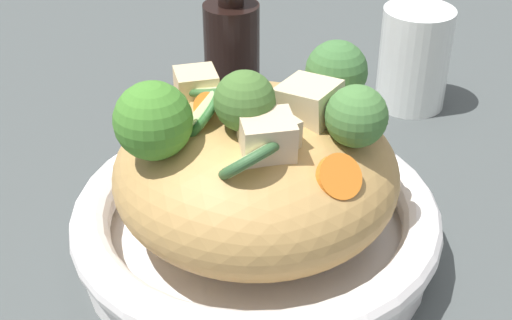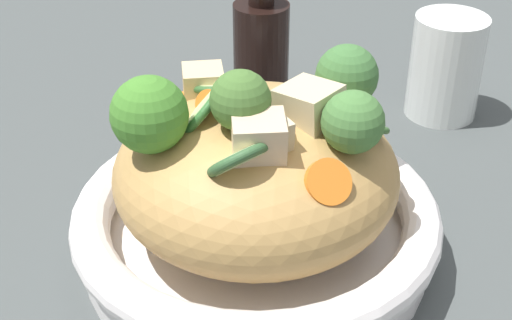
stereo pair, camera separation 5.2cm
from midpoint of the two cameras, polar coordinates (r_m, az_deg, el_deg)
The scene contains 9 objects.
ground_plane at distance 0.57m, azimuth 2.63°, elevation -7.19°, with size 3.00×3.00×0.00m, color #424747.
serving_bowl at distance 0.55m, azimuth 2.70°, elevation -5.12°, with size 0.27×0.27×0.05m.
noodle_heap at distance 0.52m, azimuth 2.83°, elevation -1.02°, with size 0.20×0.20×0.10m.
broccoli_florets at distance 0.49m, azimuth 3.54°, elevation 4.33°, with size 0.14×0.23×0.07m.
carrot_coins at distance 0.50m, azimuth 4.87°, elevation 2.60°, with size 0.17×0.12×0.04m.
zucchini_slices at distance 0.49m, azimuth 2.54°, elevation 2.86°, with size 0.15×0.15×0.04m.
chicken_chunks at distance 0.49m, azimuth 3.77°, elevation 3.30°, with size 0.13×0.09×0.04m.
soy_sauce_bottle at distance 0.75m, azimuth 2.40°, elevation 8.48°, with size 0.06×0.06×0.13m.
drinking_glass at distance 0.75m, azimuth 16.37°, elevation 6.87°, with size 0.07×0.07×0.10m.
Camera 2 is at (-0.36, 0.25, 0.36)m, focal length 51.83 mm.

